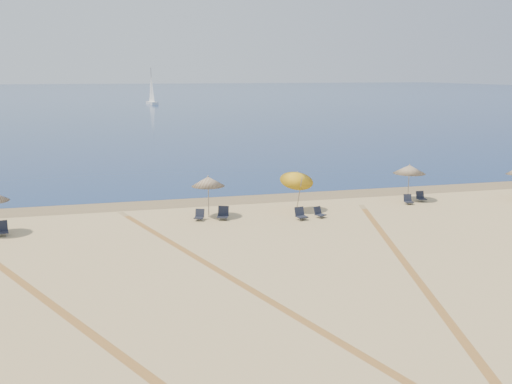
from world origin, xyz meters
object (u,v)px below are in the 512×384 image
umbrella_3 (297,177)px  chair_6 (301,214)px  chair_8 (408,200)px  chair_7 (319,213)px  umbrella_2 (208,181)px  umbrella_4 (409,169)px  chair_4 (199,215)px  chair_3 (2,229)px  chair_5 (223,214)px  sailboat_1 (152,93)px  chair_9 (421,197)px

umbrella_3 → chair_6: (-0.36, -1.79, -1.82)m
chair_8 → chair_6: bearing=-157.6°
umbrella_3 → chair_7: size_ratio=3.67×
chair_8 → umbrella_3: bearing=-170.3°
chair_7 → umbrella_2: bearing=141.1°
chair_6 → chair_7: chair_6 is taller
umbrella_4 → chair_4: bearing=-173.1°
umbrella_2 → chair_3: size_ratio=2.97×
chair_4 → umbrella_2: bearing=61.0°
chair_3 → chair_7: 17.11m
umbrella_2 → umbrella_3: (5.34, 0.02, 0.01)m
umbrella_2 → chair_8: size_ratio=3.73×
chair_5 → umbrella_4: bearing=27.2°
chair_8 → sailboat_1: size_ratio=0.07×
chair_6 → chair_8: bearing=4.2°
umbrella_2 → chair_4: (-0.62, -0.51, -1.83)m
umbrella_2 → chair_8: bearing=1.0°
umbrella_3 → umbrella_4: umbrella_3 is taller
umbrella_4 → chair_3: size_ratio=2.91×
chair_4 → umbrella_3: bearing=27.0°
umbrella_4 → chair_6: size_ratio=3.16×
chair_4 → sailboat_1: (6.04, 121.31, 2.57)m
chair_6 → umbrella_2: bearing=150.5°
sailboat_1 → umbrella_2: bearing=-103.7°
chair_9 → chair_3: bearing=-172.9°
chair_3 → chair_5: chair_3 is taller
chair_3 → chair_6: chair_3 is taller
umbrella_3 → chair_7: bearing=-62.6°
chair_5 → chair_8: bearing=23.1°
chair_3 → chair_6: (15.91, -0.72, -0.02)m
chair_4 → chair_9: 14.75m
chair_9 → chair_5: bearing=-171.0°
umbrella_2 → chair_5: size_ratio=2.81×
chair_9 → sailboat_1: sailboat_1 is taller
chair_9 → chair_4: bearing=-172.1°
chair_7 → sailboat_1: size_ratio=0.08×
chair_9 → umbrella_2: bearing=-174.0°
chair_6 → sailboat_1: bearing=79.8°
chair_5 → chair_7: size_ratio=1.16×
umbrella_3 → chair_4: (-5.97, -0.53, -1.85)m
umbrella_4 → chair_4: (-13.99, -1.68, -1.78)m
umbrella_4 → chair_8: size_ratio=3.65×
umbrella_2 → chair_6: (4.98, -1.77, -1.80)m
umbrella_4 → chair_4: size_ratio=3.19×
sailboat_1 → chair_4: bearing=-104.0°
umbrella_2 → sailboat_1: bearing=87.4°
umbrella_3 → umbrella_2: bearing=-179.8°
chair_7 → umbrella_3: bearing=92.9°
umbrella_3 → chair_5: umbrella_3 is taller
chair_3 → sailboat_1: 122.98m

